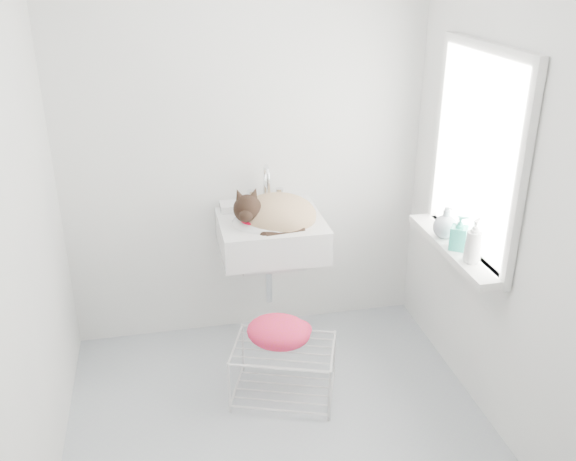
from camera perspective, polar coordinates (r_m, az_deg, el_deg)
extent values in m
cube|color=#9DA5AA|center=(3.50, -0.88, -16.90)|extent=(2.20, 2.00, 0.02)
cube|color=white|center=(3.78, -3.95, 7.97)|extent=(2.20, 0.02, 2.50)
cube|color=white|center=(3.22, 18.61, 3.89)|extent=(0.02, 2.00, 2.50)
cube|color=white|center=(2.86, -23.22, 0.68)|extent=(0.02, 2.00, 2.50)
cube|color=white|center=(3.35, 16.95, 6.66)|extent=(0.01, 0.80, 1.00)
cube|color=white|center=(3.34, 16.72, 6.65)|extent=(0.04, 0.90, 1.10)
cube|color=white|center=(3.49, 14.85, -1.54)|extent=(0.16, 0.88, 0.04)
cube|color=silver|center=(3.68, -1.53, 0.99)|extent=(0.61, 0.54, 0.25)
ellipsoid|color=tan|center=(3.67, -1.05, 1.40)|extent=(0.48, 0.43, 0.23)
sphere|color=black|center=(3.54, -3.56, 2.30)|extent=(0.18, 0.18, 0.16)
torus|color=#B00019|center=(3.55, -3.23, 1.59)|extent=(0.16, 0.16, 0.06)
cube|color=silver|center=(3.57, -0.40, -12.75)|extent=(0.63, 0.53, 0.32)
ellipsoid|color=#CB3700|center=(3.48, -0.86, -9.81)|extent=(0.43, 0.38, 0.15)
imported|color=white|center=(3.32, 16.29, -2.76)|extent=(0.11, 0.11, 0.19)
imported|color=teal|center=(3.44, 15.11, -1.62)|extent=(0.12, 0.12, 0.19)
imported|color=#A8B0BE|center=(3.57, 13.99, -0.53)|extent=(0.18, 0.18, 0.17)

